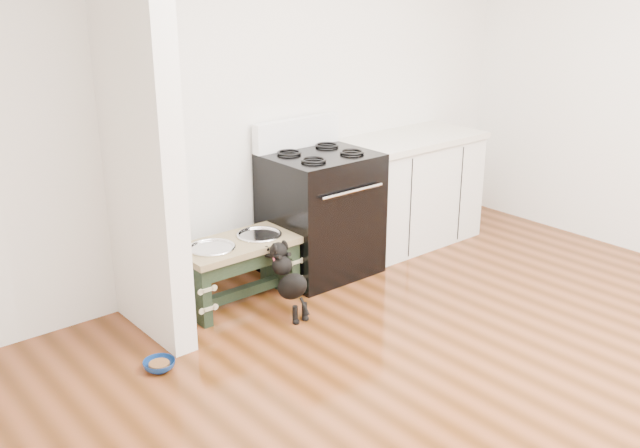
# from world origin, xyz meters

# --- Properties ---
(ground) EXTENTS (5.00, 5.00, 0.00)m
(ground) POSITION_xyz_m (0.00, 0.00, 0.00)
(ground) COLOR #44220C
(ground) RESTS_ON ground
(room_shell) EXTENTS (5.00, 5.00, 5.00)m
(room_shell) POSITION_xyz_m (0.00, 0.00, 1.62)
(room_shell) COLOR silver
(room_shell) RESTS_ON ground
(partition_wall) EXTENTS (0.15, 0.80, 2.70)m
(partition_wall) POSITION_xyz_m (-1.18, 2.10, 1.35)
(partition_wall) COLOR silver
(partition_wall) RESTS_ON ground
(oven_range) EXTENTS (0.76, 0.69, 1.14)m
(oven_range) POSITION_xyz_m (0.25, 2.16, 0.48)
(oven_range) COLOR black
(oven_range) RESTS_ON ground
(cabinet_run) EXTENTS (1.24, 0.64, 0.91)m
(cabinet_run) POSITION_xyz_m (1.23, 2.18, 0.45)
(cabinet_run) COLOR silver
(cabinet_run) RESTS_ON ground
(dog_feeder) EXTENTS (0.82, 0.44, 0.47)m
(dog_feeder) POSITION_xyz_m (-0.54, 2.09, 0.32)
(dog_feeder) COLOR black
(dog_feeder) RESTS_ON ground
(puppy) EXTENTS (0.14, 0.42, 0.50)m
(puppy) POSITION_xyz_m (-0.39, 1.72, 0.27)
(puppy) COLOR black
(puppy) RESTS_ON ground
(floor_bowl) EXTENTS (0.24, 0.24, 0.06)m
(floor_bowl) POSITION_xyz_m (-1.39, 1.64, 0.03)
(floor_bowl) COLOR navy
(floor_bowl) RESTS_ON ground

